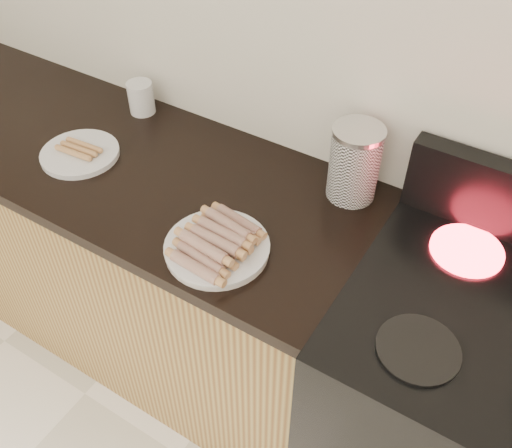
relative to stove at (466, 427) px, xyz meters
The scene contains 12 objects.
wall_back 1.19m from the stove, 157.38° to the left, with size 4.00×0.04×2.60m, color silver.
cabinet_base 1.48m from the stove, behind, with size 2.20×0.59×0.86m, color #A28747.
counter_slab 1.54m from the stove, behind, with size 2.20×0.62×0.04m, color black.
stove is the anchor object (origin of this frame).
burner_near_left 0.52m from the stove, 135.00° to the right, with size 0.18×0.18×0.01m, color black.
burner_far_left 0.52m from the stove, 135.00° to the left, with size 0.18×0.18×0.01m, color #FF1E2D.
main_plate 0.85m from the stove, 168.02° to the right, with size 0.26×0.26×0.02m, color white.
side_plate 1.36m from the stove, behind, with size 0.23×0.23×0.02m, color white.
hotdog_pile 0.87m from the stove, 168.02° to the right, with size 0.14×0.24×0.05m.
plain_sausages 1.36m from the stove, behind, with size 0.12×0.07×0.02m.
canister 0.79m from the stove, 155.98° to the left, with size 0.14×0.14×0.22m.
mug 1.39m from the stove, 169.12° to the left, with size 0.08×0.08×0.10m, color silver.
Camera 1 is at (0.68, 0.74, 1.94)m, focal length 40.00 mm.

